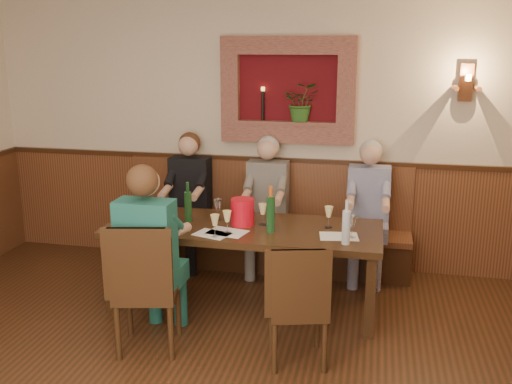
% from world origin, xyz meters
% --- Properties ---
extents(room_shell, '(6.04, 6.04, 2.82)m').
position_xyz_m(room_shell, '(0.00, 0.00, 1.89)').
color(room_shell, beige).
rests_on(room_shell, ground).
extents(wainscoting, '(6.02, 6.02, 1.15)m').
position_xyz_m(wainscoting, '(0.00, -0.00, 0.59)').
color(wainscoting, '#4E2A16').
rests_on(wainscoting, ground).
extents(wall_niche, '(1.36, 0.30, 1.06)m').
position_xyz_m(wall_niche, '(0.24, 2.94, 1.81)').
color(wall_niche, '#550C11').
rests_on(wall_niche, ground).
extents(wall_sconce, '(0.25, 0.20, 0.35)m').
position_xyz_m(wall_sconce, '(1.90, 2.93, 1.94)').
color(wall_sconce, '#4E2A16').
rests_on(wall_sconce, ground).
extents(dining_table, '(2.40, 0.90, 0.75)m').
position_xyz_m(dining_table, '(0.00, 1.85, 0.68)').
color(dining_table, '#321D0F').
rests_on(dining_table, ground).
extents(bench, '(3.00, 0.45, 1.11)m').
position_xyz_m(bench, '(0.00, 2.79, 0.33)').
color(bench, '#381E0F').
rests_on(bench, ground).
extents(chair_near_left, '(0.54, 0.54, 1.04)m').
position_xyz_m(chair_near_left, '(-0.54, 0.94, 0.30)').
color(chair_near_left, '#321D0F').
rests_on(chair_near_left, ground).
extents(chair_near_right, '(0.51, 0.51, 0.94)m').
position_xyz_m(chair_near_right, '(0.61, 0.99, 0.27)').
color(chair_near_right, '#321D0F').
rests_on(chair_near_right, ground).
extents(person_bench_left, '(0.42, 0.51, 1.42)m').
position_xyz_m(person_bench_left, '(-0.80, 2.69, 0.59)').
color(person_bench_left, black).
rests_on(person_bench_left, ground).
extents(person_bench_mid, '(0.41, 0.51, 1.41)m').
position_xyz_m(person_bench_mid, '(0.04, 2.69, 0.58)').
color(person_bench_mid, '#514C4A').
rests_on(person_bench_mid, ground).
extents(person_bench_right, '(0.41, 0.50, 1.40)m').
position_xyz_m(person_bench_right, '(1.06, 2.69, 0.58)').
color(person_bench_right, navy).
rests_on(person_bench_right, ground).
extents(person_chair_front, '(0.43, 0.53, 1.46)m').
position_xyz_m(person_chair_front, '(-0.55, 1.07, 0.60)').
color(person_chair_front, '#175152').
rests_on(person_chair_front, ground).
extents(spittoon_bucket, '(0.26, 0.26, 0.24)m').
position_xyz_m(spittoon_bucket, '(-0.02, 1.88, 0.87)').
color(spittoon_bucket, red).
rests_on(spittoon_bucket, dining_table).
extents(wine_bottle_green_a, '(0.08, 0.08, 0.40)m').
position_xyz_m(wine_bottle_green_a, '(0.26, 1.73, 0.92)').
color(wine_bottle_green_a, '#19471E').
rests_on(wine_bottle_green_a, dining_table).
extents(wine_bottle_green_b, '(0.09, 0.09, 0.36)m').
position_xyz_m(wine_bottle_green_b, '(-0.52, 1.87, 0.90)').
color(wine_bottle_green_b, '#19471E').
rests_on(wine_bottle_green_b, dining_table).
extents(water_bottle, '(0.07, 0.07, 0.36)m').
position_xyz_m(water_bottle, '(0.90, 1.56, 0.90)').
color(water_bottle, silver).
rests_on(water_bottle, dining_table).
extents(tasting_sheet_a, '(0.29, 0.22, 0.00)m').
position_xyz_m(tasting_sheet_a, '(-0.86, 1.76, 0.75)').
color(tasting_sheet_a, white).
rests_on(tasting_sheet_a, dining_table).
extents(tasting_sheet_b, '(0.36, 0.29, 0.00)m').
position_xyz_m(tasting_sheet_b, '(-0.10, 1.64, 0.75)').
color(tasting_sheet_b, white).
rests_on(tasting_sheet_b, dining_table).
extents(tasting_sheet_c, '(0.34, 0.27, 0.00)m').
position_xyz_m(tasting_sheet_c, '(0.84, 1.73, 0.75)').
color(tasting_sheet_c, white).
rests_on(tasting_sheet_c, dining_table).
extents(tasting_sheet_d, '(0.34, 0.29, 0.00)m').
position_xyz_m(tasting_sheet_d, '(-0.21, 1.57, 0.75)').
color(tasting_sheet_d, white).
rests_on(tasting_sheet_d, dining_table).
extents(wine_glass_0, '(0.08, 0.08, 0.19)m').
position_xyz_m(wine_glass_0, '(-0.79, 1.93, 0.85)').
color(wine_glass_0, white).
rests_on(wine_glass_0, dining_table).
extents(wine_glass_1, '(0.08, 0.08, 0.19)m').
position_xyz_m(wine_glass_1, '(0.95, 1.72, 0.85)').
color(wine_glass_1, white).
rests_on(wine_glass_1, dining_table).
extents(wine_glass_2, '(0.08, 0.08, 0.19)m').
position_xyz_m(wine_glass_2, '(-0.16, 1.51, 0.85)').
color(wine_glass_2, '#FFEC98').
rests_on(wine_glass_2, dining_table).
extents(wine_glass_3, '(0.08, 0.08, 0.19)m').
position_xyz_m(wine_glass_3, '(0.16, 1.92, 0.85)').
color(wine_glass_3, '#FFEC98').
rests_on(wine_glass_3, dining_table).
extents(wine_glass_4, '(0.08, 0.08, 0.19)m').
position_xyz_m(wine_glass_4, '(-0.09, 1.64, 0.85)').
color(wine_glass_4, '#FFEC98').
rests_on(wine_glass_4, dining_table).
extents(wine_glass_5, '(0.08, 0.08, 0.19)m').
position_xyz_m(wine_glass_5, '(0.73, 1.95, 0.85)').
color(wine_glass_5, '#FFEC98').
rests_on(wine_glass_5, dining_table).
extents(wine_glass_6, '(0.08, 0.08, 0.19)m').
position_xyz_m(wine_glass_6, '(-0.27, 1.99, 0.85)').
color(wine_glass_6, white).
rests_on(wine_glass_6, dining_table).
extents(wine_glass_7, '(0.08, 0.08, 0.19)m').
position_xyz_m(wine_glass_7, '(-1.03, 1.74, 0.85)').
color(wine_glass_7, '#FFEC98').
rests_on(wine_glass_7, dining_table).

